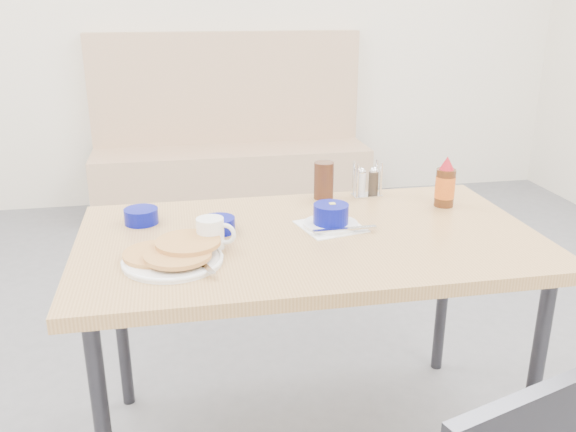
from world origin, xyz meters
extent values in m
cube|color=silver|center=(0.00, 2.97, 1.40)|extent=(5.00, 0.06, 2.80)
cube|color=tan|center=(0.00, 2.72, 0.23)|extent=(1.90, 0.55, 0.45)
cube|color=tan|center=(0.00, 2.94, 0.72)|extent=(1.90, 0.12, 1.00)
cube|color=#2D2D33|center=(0.00, 2.72, 0.04)|extent=(1.90, 0.55, 0.08)
cube|color=tan|center=(0.00, 0.25, 0.74)|extent=(1.40, 0.80, 0.04)
cylinder|color=#2D2D33|center=(0.62, -0.07, 0.36)|extent=(0.04, 0.04, 0.72)
cylinder|color=#2D2D33|center=(-0.62, 0.57, 0.36)|extent=(0.04, 0.04, 0.72)
cylinder|color=#2D2D33|center=(0.62, 0.57, 0.36)|extent=(0.04, 0.04, 0.72)
cylinder|color=white|center=(-0.41, 0.12, 0.77)|extent=(0.27, 0.27, 0.01)
cylinder|color=tan|center=(-0.46, 0.14, 0.78)|extent=(0.18, 0.18, 0.01)
cylinder|color=tan|center=(-0.40, 0.09, 0.79)|extent=(0.18, 0.18, 0.01)
cylinder|color=tan|center=(-0.37, 0.15, 0.80)|extent=(0.18, 0.18, 0.01)
cube|color=silver|center=(-0.33, 0.04, 0.78)|extent=(0.05, 0.12, 0.00)
cylinder|color=white|center=(-0.30, 0.20, 0.80)|extent=(0.08, 0.08, 0.09)
cylinder|color=black|center=(-0.30, 0.20, 0.85)|extent=(0.07, 0.07, 0.00)
torus|color=white|center=(-0.26, 0.19, 0.81)|extent=(0.07, 0.04, 0.07)
cube|color=white|center=(0.08, 0.30, 0.76)|extent=(0.22, 0.22, 0.00)
cylinder|color=white|center=(0.08, 0.30, 0.77)|extent=(0.17, 0.17, 0.01)
cylinder|color=#050B7D|center=(0.08, 0.30, 0.80)|extent=(0.11, 0.11, 0.06)
cylinder|color=white|center=(0.08, 0.30, 0.83)|extent=(0.10, 0.10, 0.01)
cube|color=#F4DB60|center=(0.09, 0.31, 0.83)|extent=(0.02, 0.02, 0.01)
cube|color=silver|center=(0.11, 0.23, 0.78)|extent=(0.20, 0.02, 0.01)
cylinder|color=#050B7D|center=(-0.51, 0.45, 0.78)|extent=(0.11, 0.11, 0.05)
cylinder|color=#050B7D|center=(-0.27, 0.32, 0.78)|extent=(0.10, 0.10, 0.05)
cylinder|color=#3D1F13|center=(0.13, 0.59, 0.83)|extent=(0.08, 0.08, 0.13)
cube|color=silver|center=(0.29, 0.59, 0.76)|extent=(0.11, 0.07, 0.00)
cylinder|color=silver|center=(0.25, 0.57, 0.83)|extent=(0.01, 0.01, 0.12)
cylinder|color=silver|center=(0.34, 0.57, 0.83)|extent=(0.01, 0.01, 0.12)
cylinder|color=silver|center=(0.25, 0.61, 0.83)|extent=(0.01, 0.01, 0.12)
cylinder|color=silver|center=(0.33, 0.61, 0.83)|extent=(0.01, 0.01, 0.12)
cylinder|color=silver|center=(0.27, 0.59, 0.81)|extent=(0.04, 0.04, 0.08)
cylinder|color=#3F3326|center=(0.32, 0.59, 0.81)|extent=(0.04, 0.04, 0.08)
cylinder|color=#47230F|center=(0.52, 0.43, 0.83)|extent=(0.07, 0.07, 0.13)
cylinder|color=orange|center=(0.52, 0.43, 0.83)|extent=(0.07, 0.07, 0.08)
cone|color=#A8101B|center=(0.52, 0.43, 0.91)|extent=(0.05, 0.05, 0.05)
cube|color=#E44D4C|center=(-0.31, 0.35, 0.76)|extent=(0.05, 0.05, 0.00)
camera|label=1|loc=(-0.39, -1.44, 1.45)|focal=38.00mm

